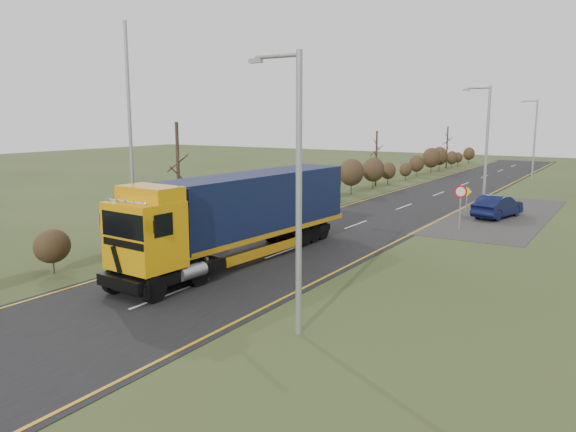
{
  "coord_description": "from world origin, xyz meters",
  "views": [
    {
      "loc": [
        13.86,
        -17.72,
        6.3
      ],
      "look_at": [
        0.21,
        4.09,
        1.75
      ],
      "focal_mm": 35.0,
      "sensor_mm": 36.0,
      "label": 1
    }
  ],
  "objects_px": {
    "car_blue_sedan": "(498,207)",
    "speed_sign": "(460,199)",
    "lorry": "(241,211)",
    "car_red_hatchback": "(497,204)",
    "streetlight_near": "(296,184)"
  },
  "relations": [
    {
      "from": "car_red_hatchback",
      "to": "speed_sign",
      "type": "bearing_deg",
      "value": 75.12
    },
    {
      "from": "lorry",
      "to": "car_red_hatchback",
      "type": "bearing_deg",
      "value": 73.68
    },
    {
      "from": "lorry",
      "to": "car_red_hatchback",
      "type": "distance_m",
      "value": 20.27
    },
    {
      "from": "lorry",
      "to": "streetlight_near",
      "type": "relative_size",
      "value": 1.74
    },
    {
      "from": "lorry",
      "to": "speed_sign",
      "type": "relative_size",
      "value": 5.49
    },
    {
      "from": "speed_sign",
      "to": "streetlight_near",
      "type": "bearing_deg",
      "value": -89.65
    },
    {
      "from": "lorry",
      "to": "car_red_hatchback",
      "type": "height_order",
      "value": "lorry"
    },
    {
      "from": "lorry",
      "to": "car_blue_sedan",
      "type": "xyz_separation_m",
      "value": [
        7.34,
        17.2,
        -1.49
      ]
    },
    {
      "from": "lorry",
      "to": "car_blue_sedan",
      "type": "height_order",
      "value": "lorry"
    },
    {
      "from": "car_red_hatchback",
      "to": "car_blue_sedan",
      "type": "bearing_deg",
      "value": 91.71
    },
    {
      "from": "streetlight_near",
      "to": "speed_sign",
      "type": "bearing_deg",
      "value": 90.35
    },
    {
      "from": "lorry",
      "to": "streetlight_near",
      "type": "xyz_separation_m",
      "value": [
        6.51,
        -6.06,
        2.23
      ]
    },
    {
      "from": "car_red_hatchback",
      "to": "speed_sign",
      "type": "height_order",
      "value": "speed_sign"
    },
    {
      "from": "car_blue_sedan",
      "to": "speed_sign",
      "type": "xyz_separation_m",
      "value": [
        -0.94,
        -5.36,
        1.1
      ]
    },
    {
      "from": "car_blue_sedan",
      "to": "car_red_hatchback",
      "type": "bearing_deg",
      "value": -64.49
    }
  ]
}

